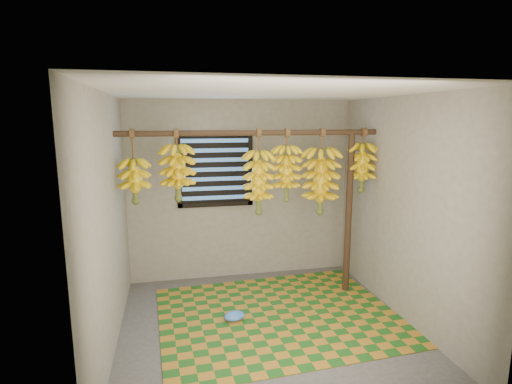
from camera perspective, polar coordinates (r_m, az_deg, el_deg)
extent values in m
cube|color=#484848|center=(4.41, 1.59, -18.91)|extent=(3.00, 3.00, 0.01)
cube|color=silver|center=(3.85, 1.77, 14.12)|extent=(3.00, 3.00, 0.01)
cube|color=gray|center=(5.41, -2.13, 0.22)|extent=(3.00, 0.01, 2.40)
cube|color=gray|center=(3.90, -20.41, -4.44)|extent=(0.01, 3.00, 2.40)
cube|color=gray|center=(4.55, 20.41, -2.36)|extent=(0.01, 3.00, 2.40)
cube|color=black|center=(5.29, -5.85, 3.24)|extent=(1.00, 0.04, 1.00)
cylinder|color=#412C1D|center=(4.53, -0.40, 8.45)|extent=(3.00, 0.06, 0.06)
cylinder|color=#412C1D|center=(5.05, 13.09, -3.09)|extent=(0.08, 0.08, 2.00)
cube|color=#1E5D1B|center=(4.65, 3.23, -17.14)|extent=(2.70, 2.21, 0.01)
ellipsoid|color=#4080EE|center=(4.52, -3.11, -17.26)|extent=(0.27, 0.22, 0.10)
cylinder|color=brown|center=(4.46, -17.20, 6.26)|extent=(0.02, 0.02, 0.32)
cylinder|color=#4C5923|center=(4.50, -16.96, 1.77)|extent=(0.06, 0.06, 0.44)
cylinder|color=brown|center=(4.44, -11.31, 7.43)|extent=(0.02, 0.02, 0.18)
cylinder|color=#4C5923|center=(4.47, -11.15, 2.99)|extent=(0.06, 0.06, 0.57)
cylinder|color=brown|center=(4.55, 0.37, 7.19)|extent=(0.02, 0.02, 0.26)
cylinder|color=#4C5923|center=(4.60, 0.37, 1.63)|extent=(0.06, 0.06, 0.69)
cylinder|color=brown|center=(4.63, 4.44, 7.58)|extent=(0.02, 0.02, 0.20)
cylinder|color=#4C5923|center=(4.67, 4.38, 2.92)|extent=(0.06, 0.06, 0.62)
cylinder|color=brown|center=(4.77, 9.41, 7.28)|extent=(0.02, 0.02, 0.25)
cylinder|color=#4C5923|center=(4.82, 9.25, 1.75)|extent=(0.07, 0.07, 0.74)
cylinder|color=brown|center=(4.99, 15.10, 7.51)|extent=(0.02, 0.02, 0.19)
cylinder|color=#4C5923|center=(5.01, 14.92, 3.61)|extent=(0.06, 0.06, 0.55)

